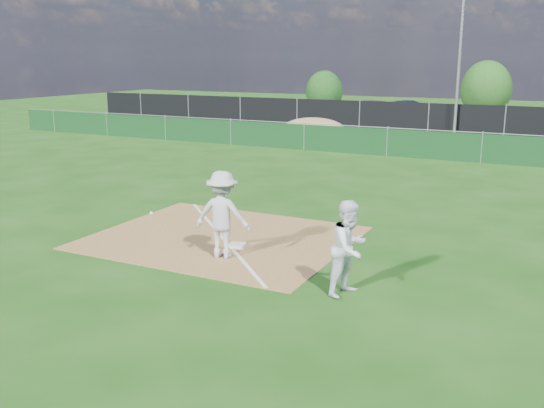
{
  "coord_description": "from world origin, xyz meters",
  "views": [
    {
      "loc": [
        7.42,
        -11.04,
        4.29
      ],
      "look_at": [
        1.35,
        1.0,
        1.0
      ],
      "focal_mm": 40.0,
      "sensor_mm": 36.0,
      "label": 1
    }
  ],
  "objects_px": {
    "runner": "(349,248)",
    "car_left": "(377,112)",
    "tree_mid": "(486,89)",
    "car_mid": "(410,113)",
    "first_base": "(238,245)",
    "light_pole": "(459,62)",
    "play_at_first": "(222,215)",
    "tree_left": "(324,92)"
  },
  "relations": [
    {
      "from": "runner",
      "to": "car_left",
      "type": "relative_size",
      "value": 0.37
    },
    {
      "from": "runner",
      "to": "car_left",
      "type": "xyz_separation_m",
      "value": [
        -8.11,
        28.03,
        -0.06
      ]
    },
    {
      "from": "car_left",
      "to": "tree_mid",
      "type": "relative_size",
      "value": 1.19
    },
    {
      "from": "runner",
      "to": "car_mid",
      "type": "height_order",
      "value": "runner"
    },
    {
      "from": "first_base",
      "to": "runner",
      "type": "height_order",
      "value": "runner"
    },
    {
      "from": "car_mid",
      "to": "car_left",
      "type": "bearing_deg",
      "value": 118.87
    },
    {
      "from": "tree_mid",
      "to": "car_mid",
      "type": "bearing_deg",
      "value": -122.28
    },
    {
      "from": "light_pole",
      "to": "runner",
      "type": "relative_size",
      "value": 4.48
    },
    {
      "from": "play_at_first",
      "to": "tree_mid",
      "type": "relative_size",
      "value": 0.67
    },
    {
      "from": "runner",
      "to": "car_left",
      "type": "bearing_deg",
      "value": 32.64
    },
    {
      "from": "first_base",
      "to": "car_left",
      "type": "relative_size",
      "value": 0.07
    },
    {
      "from": "car_left",
      "to": "tree_mid",
      "type": "height_order",
      "value": "tree_mid"
    },
    {
      "from": "play_at_first",
      "to": "tree_mid",
      "type": "height_order",
      "value": "tree_mid"
    },
    {
      "from": "car_left",
      "to": "tree_left",
      "type": "xyz_separation_m",
      "value": [
        -5.74,
        5.07,
        0.86
      ]
    },
    {
      "from": "first_base",
      "to": "car_left",
      "type": "bearing_deg",
      "value": 100.41
    },
    {
      "from": "play_at_first",
      "to": "runner",
      "type": "xyz_separation_m",
      "value": [
        3.16,
        -0.75,
        -0.08
      ]
    },
    {
      "from": "car_left",
      "to": "car_mid",
      "type": "bearing_deg",
      "value": -45.23
    },
    {
      "from": "tree_mid",
      "to": "car_left",
      "type": "bearing_deg",
      "value": -130.31
    },
    {
      "from": "car_left",
      "to": "tree_mid",
      "type": "distance_m",
      "value": 8.86
    },
    {
      "from": "runner",
      "to": "tree_left",
      "type": "distance_m",
      "value": 35.9
    },
    {
      "from": "runner",
      "to": "car_left",
      "type": "height_order",
      "value": "runner"
    },
    {
      "from": "car_mid",
      "to": "tree_mid",
      "type": "distance_m",
      "value": 7.15
    },
    {
      "from": "first_base",
      "to": "tree_left",
      "type": "relative_size",
      "value": 0.1
    },
    {
      "from": "first_base",
      "to": "play_at_first",
      "type": "height_order",
      "value": "play_at_first"
    },
    {
      "from": "first_base",
      "to": "tree_mid",
      "type": "relative_size",
      "value": 0.08
    },
    {
      "from": "car_left",
      "to": "runner",
      "type": "bearing_deg",
      "value": -140.37
    },
    {
      "from": "car_left",
      "to": "car_mid",
      "type": "xyz_separation_m",
      "value": [
        1.92,
        0.75,
        -0.07
      ]
    },
    {
      "from": "car_left",
      "to": "tree_left",
      "type": "bearing_deg",
      "value": 72.03
    },
    {
      "from": "light_pole",
      "to": "tree_left",
      "type": "height_order",
      "value": "light_pole"
    },
    {
      "from": "tree_left",
      "to": "play_at_first",
      "type": "bearing_deg",
      "value": -71.71
    },
    {
      "from": "play_at_first",
      "to": "tree_mid",
      "type": "distance_m",
      "value": 34.0
    },
    {
      "from": "first_base",
      "to": "tree_left",
      "type": "height_order",
      "value": "tree_left"
    },
    {
      "from": "light_pole",
      "to": "tree_left",
      "type": "distance_m",
      "value": 14.97
    },
    {
      "from": "light_pole",
      "to": "car_mid",
      "type": "height_order",
      "value": "light_pole"
    },
    {
      "from": "car_left",
      "to": "tree_left",
      "type": "relative_size",
      "value": 1.47
    },
    {
      "from": "light_pole",
      "to": "car_mid",
      "type": "relative_size",
      "value": 1.73
    },
    {
      "from": "car_mid",
      "to": "tree_left",
      "type": "height_order",
      "value": "tree_left"
    },
    {
      "from": "tree_mid",
      "to": "tree_left",
      "type": "bearing_deg",
      "value": -171.96
    },
    {
      "from": "tree_mid",
      "to": "light_pole",
      "type": "bearing_deg",
      "value": -90.02
    },
    {
      "from": "light_pole",
      "to": "car_mid",
      "type": "distance_m",
      "value": 7.1
    },
    {
      "from": "car_left",
      "to": "tree_mid",
      "type": "xyz_separation_m",
      "value": [
        5.67,
        6.69,
        1.26
      ]
    },
    {
      "from": "car_mid",
      "to": "tree_mid",
      "type": "xyz_separation_m",
      "value": [
        3.75,
        5.94,
        1.32
      ]
    }
  ]
}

